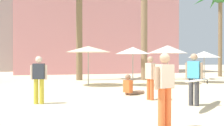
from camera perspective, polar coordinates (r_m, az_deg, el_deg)
hotel_pink at (r=36.50m, az=-3.81°, el=8.93°), size 17.69×9.88×13.47m
cafe_umbrella_1 at (r=19.81m, az=10.42°, el=2.55°), size 2.56×2.56×2.47m
cafe_umbrella_2 at (r=18.20m, az=-4.49°, el=2.62°), size 2.70×2.70×2.37m
cafe_umbrella_3 at (r=21.31m, az=16.96°, el=1.55°), size 2.16×2.16×2.10m
cafe_umbrella_5 at (r=18.20m, az=3.95°, el=2.35°), size 2.12×2.12×2.31m
person_far_left at (r=10.65m, az=15.50°, el=-2.76°), size 2.54×2.44×1.79m
person_far_right at (r=13.53m, az=3.58°, el=-4.68°), size 1.06×0.75×0.93m
person_mid_left at (r=11.90m, az=7.23°, el=-2.46°), size 0.30×0.61×1.71m
person_mid_center at (r=11.11m, az=-13.61°, el=-2.72°), size 0.60×0.32×1.70m
person_mid_right at (r=7.05m, az=9.89°, el=-4.54°), size 0.60×0.33×1.75m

